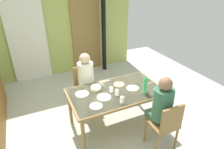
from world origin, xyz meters
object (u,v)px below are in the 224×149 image
(chair_far_diner, at_px, (85,85))
(person_far_diner, at_px, (86,75))
(dining_table, at_px, (116,94))
(serving_bowl_center, at_px, (96,88))
(water_bottle_green_near, at_px, (145,85))
(chair_near_diner, at_px, (166,124))
(person_near_diner, at_px, (162,103))

(chair_far_diner, bearing_deg, person_far_diner, 90.00)
(dining_table, bearing_deg, serving_bowl_center, 142.60)
(dining_table, height_order, water_bottle_green_near, water_bottle_green_near)
(chair_near_diner, xyz_separation_m, water_bottle_green_near, (-0.01, 0.58, 0.37))
(dining_table, xyz_separation_m, chair_far_diner, (-0.30, 0.81, -0.16))
(person_near_diner, bearing_deg, water_bottle_green_near, 91.55)
(person_near_diner, bearing_deg, chair_far_diner, 116.19)
(chair_near_diner, relative_size, serving_bowl_center, 5.12)
(chair_near_diner, height_order, person_far_diner, person_far_diner)
(chair_near_diner, xyz_separation_m, person_near_diner, (0.00, 0.14, 0.28))
(chair_far_diner, xyz_separation_m, person_far_diner, (-0.00, -0.14, 0.28))
(dining_table, distance_m, serving_bowl_center, 0.36)
(chair_far_diner, height_order, water_bottle_green_near, water_bottle_green_near)
(person_near_diner, height_order, water_bottle_green_near, person_near_diner)
(person_near_diner, xyz_separation_m, water_bottle_green_near, (-0.01, 0.44, 0.09))
(person_far_diner, height_order, serving_bowl_center, person_far_diner)
(chair_far_diner, xyz_separation_m, water_bottle_green_near, (0.72, -1.05, 0.37))
(person_near_diner, bearing_deg, dining_table, 122.64)
(dining_table, relative_size, serving_bowl_center, 9.34)
(dining_table, xyz_separation_m, serving_bowl_center, (-0.28, 0.21, 0.09))
(chair_near_diner, distance_m, water_bottle_green_near, 0.69)
(serving_bowl_center, bearing_deg, dining_table, -37.40)
(chair_near_diner, bearing_deg, person_far_diner, 116.19)
(chair_far_diner, xyz_separation_m, serving_bowl_center, (0.02, -0.60, 0.25))
(chair_far_diner, height_order, person_near_diner, person_near_diner)
(chair_far_diner, xyz_separation_m, person_near_diner, (0.73, -1.49, 0.28))
(chair_far_diner, distance_m, person_far_diner, 0.31)
(person_far_diner, bearing_deg, person_near_diner, 118.43)
(person_far_diner, bearing_deg, serving_bowl_center, 92.56)
(chair_far_diner, height_order, serving_bowl_center, chair_far_diner)
(chair_near_diner, xyz_separation_m, serving_bowl_center, (-0.71, 1.03, 0.25))
(person_near_diner, xyz_separation_m, serving_bowl_center, (-0.71, 0.89, -0.03))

